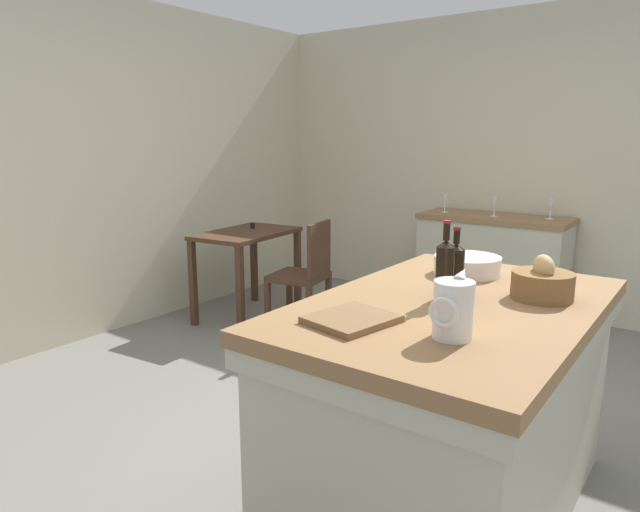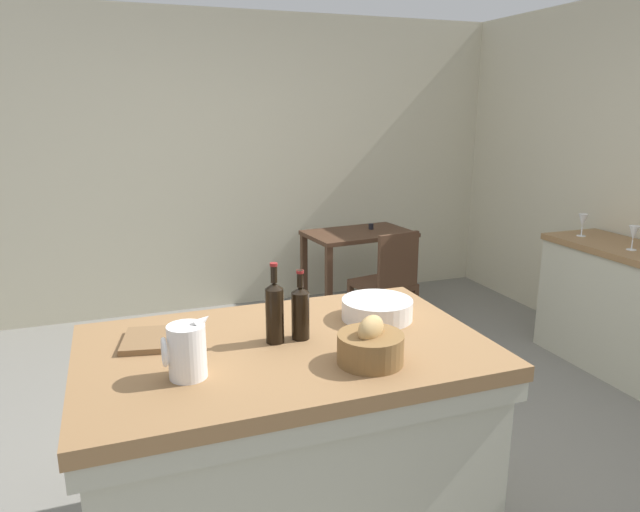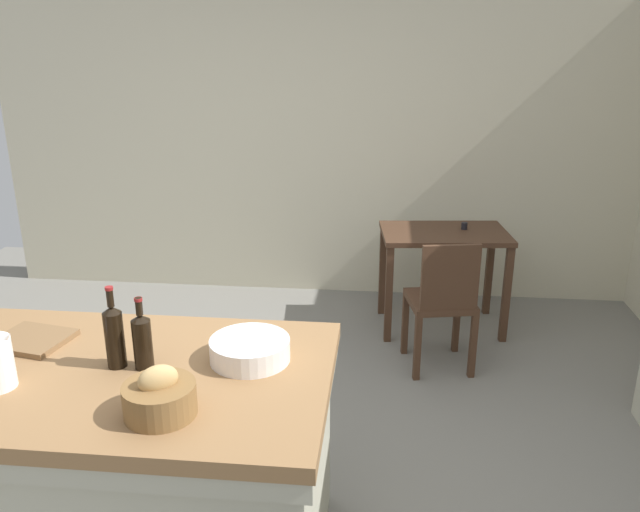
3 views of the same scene
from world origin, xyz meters
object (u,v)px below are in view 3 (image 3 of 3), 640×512
(cutting_board, at_px, (32,340))
(wash_bowl, at_px, (250,350))
(island_table, at_px, (133,463))
(bread_basket, at_px, (160,397))
(wine_bottle_amber, at_px, (114,335))
(writing_desk, at_px, (444,247))
(wine_bottle_dark, at_px, (142,340))
(wooden_chair, at_px, (443,300))

(cutting_board, bearing_deg, wash_bowl, -3.39)
(island_table, relative_size, bread_basket, 6.49)
(island_table, relative_size, wine_bottle_amber, 4.85)
(writing_desk, height_order, wine_bottle_dark, wine_bottle_dark)
(wooden_chair, relative_size, wine_bottle_dark, 3.17)
(cutting_board, bearing_deg, island_table, -22.17)
(writing_desk, xyz_separation_m, wash_bowl, (-0.94, -2.32, 0.32))
(island_table, distance_m, wooden_chair, 2.24)
(wash_bowl, bearing_deg, cutting_board, 176.61)
(wash_bowl, xyz_separation_m, wine_bottle_dark, (-0.38, -0.10, 0.07))
(wash_bowl, distance_m, wine_bottle_dark, 0.40)
(island_table, relative_size, wooden_chair, 1.74)
(wooden_chair, distance_m, wash_bowl, 1.93)
(bread_basket, xyz_separation_m, wine_bottle_amber, (-0.27, 0.30, 0.07))
(wooden_chair, xyz_separation_m, wine_bottle_dark, (-1.27, -1.75, 0.53))
(bread_basket, bearing_deg, wine_bottle_dark, 119.10)
(island_table, bearing_deg, cutting_board, 157.83)
(wash_bowl, bearing_deg, writing_desk, 67.95)
(bread_basket, distance_m, wine_bottle_amber, 0.41)
(island_table, relative_size, wash_bowl, 5.06)
(writing_desk, relative_size, wine_bottle_amber, 2.94)
(wine_bottle_dark, bearing_deg, island_table, -156.83)
(bread_basket, bearing_deg, cutting_board, 147.06)
(wash_bowl, bearing_deg, wooden_chair, 61.73)
(bread_basket, bearing_deg, writing_desk, 66.94)
(writing_desk, xyz_separation_m, wine_bottle_dark, (-1.32, -2.42, 0.39))
(island_table, height_order, bread_basket, bread_basket)
(wash_bowl, distance_m, bread_basket, 0.46)
(island_table, distance_m, wine_bottle_dark, 0.54)
(cutting_board, bearing_deg, bread_basket, -32.94)
(wine_bottle_amber, bearing_deg, bread_basket, -47.58)
(wash_bowl, height_order, wine_bottle_dark, wine_bottle_dark)
(wine_bottle_dark, bearing_deg, bread_basket, -60.90)
(island_table, height_order, wine_bottle_dark, wine_bottle_dark)
(writing_desk, xyz_separation_m, wine_bottle_amber, (-1.43, -2.42, 0.40))
(writing_desk, distance_m, bread_basket, 2.97)
(wine_bottle_dark, relative_size, wine_bottle_amber, 0.88)
(bread_basket, height_order, wine_bottle_amber, wine_bottle_amber)
(wash_bowl, distance_m, wine_bottle_amber, 0.51)
(writing_desk, xyz_separation_m, cutting_board, (-1.86, -2.26, 0.29))
(wooden_chair, relative_size, wine_bottle_amber, 2.78)
(wash_bowl, bearing_deg, wine_bottle_dark, -165.64)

